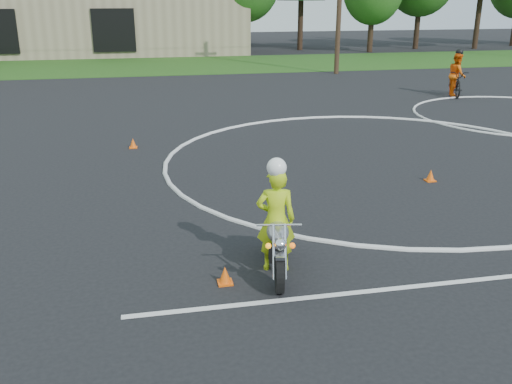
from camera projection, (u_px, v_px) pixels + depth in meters
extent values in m
plane|color=black|center=(430.00, 196.00, 13.36)|extent=(120.00, 120.00, 0.00)
cube|color=#1E4714|center=(236.00, 64.00, 38.33)|extent=(120.00, 10.00, 0.02)
torus|color=silver|center=(379.00, 161.00, 16.13)|extent=(12.12, 12.12, 0.12)
cube|color=silver|center=(378.00, 290.00, 9.08)|extent=(8.00, 0.12, 0.01)
cylinder|color=black|center=(280.00, 274.00, 8.96)|extent=(0.23, 0.62, 0.61)
cylinder|color=black|center=(274.00, 238.00, 10.31)|extent=(0.23, 0.62, 0.61)
cube|color=black|center=(277.00, 248.00, 9.65)|extent=(0.38, 0.60, 0.31)
ellipsoid|color=#9B9B9F|center=(278.00, 232.00, 9.33)|extent=(0.48, 0.71, 0.29)
cube|color=black|center=(276.00, 222.00, 9.82)|extent=(0.37, 0.65, 0.10)
cylinder|color=white|center=(274.00, 252.00, 8.92)|extent=(0.11, 0.37, 0.82)
cylinder|color=white|center=(285.00, 251.00, 8.92)|extent=(0.11, 0.37, 0.82)
cube|color=silver|center=(280.00, 256.00, 8.83)|extent=(0.18, 0.25, 0.05)
cylinder|color=white|center=(279.00, 225.00, 8.96)|extent=(0.71, 0.16, 0.04)
sphere|color=white|center=(280.00, 244.00, 8.68)|extent=(0.18, 0.18, 0.18)
sphere|color=orange|center=(268.00, 246.00, 8.70)|extent=(0.09, 0.09, 0.09)
sphere|color=#E4560B|center=(292.00, 246.00, 8.71)|extent=(0.09, 0.09, 0.09)
cylinder|color=white|center=(284.00, 243.00, 10.07)|extent=(0.22, 0.82, 0.08)
imported|color=#B9DB17|center=(276.00, 220.00, 9.53)|extent=(0.72, 0.54, 1.81)
sphere|color=white|center=(277.00, 168.00, 9.18)|extent=(0.33, 0.33, 0.33)
imported|color=black|center=(456.00, 83.00, 26.22)|extent=(1.48, 2.36, 1.17)
imported|color=#F6610C|center=(457.00, 75.00, 26.10)|extent=(1.01, 1.14, 1.95)
sphere|color=black|center=(459.00, 52.00, 25.77)|extent=(0.34, 0.34, 0.34)
cone|color=#FF5D0D|center=(431.00, 175.00, 14.36)|extent=(0.22, 0.22, 0.30)
cube|color=#FF5D0D|center=(430.00, 180.00, 14.40)|extent=(0.24, 0.24, 0.03)
cone|color=#FF5D0D|center=(133.00, 143.00, 17.45)|extent=(0.22, 0.22, 0.30)
cube|color=#FF5D0D|center=(133.00, 147.00, 17.50)|extent=(0.24, 0.24, 0.03)
cone|color=#FF5D0D|center=(225.00, 275.00, 9.27)|extent=(0.22, 0.22, 0.30)
cube|color=#FF5D0D|center=(225.00, 282.00, 9.32)|extent=(0.24, 0.24, 0.03)
cube|color=black|center=(114.00, 30.00, 40.68)|extent=(3.00, 0.16, 3.00)
cylinder|color=#382619|center=(246.00, 32.00, 44.65)|extent=(0.44, 0.44, 3.24)
cylinder|color=#382619|center=(300.00, 25.00, 47.33)|extent=(0.44, 0.44, 3.96)
cylinder|color=#382619|center=(370.00, 34.00, 45.68)|extent=(0.44, 0.44, 2.88)
cylinder|color=#382619|center=(417.00, 27.00, 48.36)|extent=(0.44, 0.44, 3.60)
cylinder|color=#382619|center=(477.00, 23.00, 48.27)|extent=(0.44, 0.44, 4.32)
cylinder|color=#382619|center=(194.00, 34.00, 44.87)|extent=(0.44, 0.44, 2.88)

